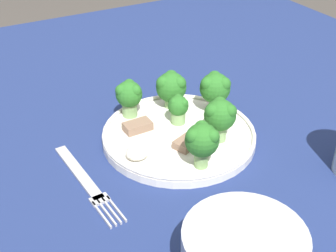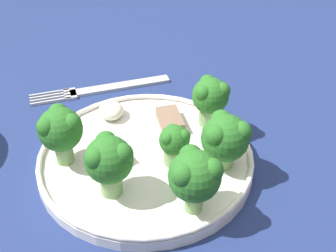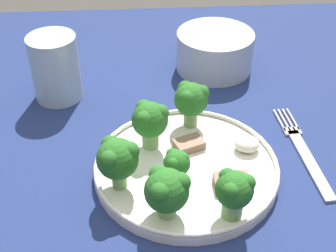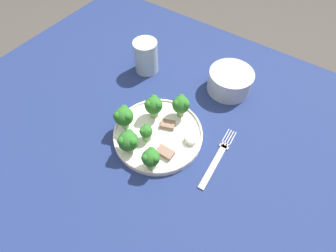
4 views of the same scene
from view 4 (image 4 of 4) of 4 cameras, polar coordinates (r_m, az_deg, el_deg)
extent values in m
plane|color=#4C4742|center=(1.39, -2.81, -21.60)|extent=(8.00, 8.00, 0.00)
cube|color=navy|center=(0.68, -5.35, -5.70)|extent=(1.22, 1.14, 0.03)
cylinder|color=brown|center=(1.47, -9.05, 11.74)|extent=(0.06, 0.06, 0.74)
cylinder|color=brown|center=(1.27, 32.76, -9.40)|extent=(0.06, 0.06, 0.74)
cylinder|color=white|center=(0.68, -2.17, -1.90)|extent=(0.23, 0.23, 0.01)
torus|color=white|center=(0.68, -2.20, -1.48)|extent=(0.23, 0.23, 0.01)
cube|color=#B2B2B7|center=(0.65, 9.80, -8.59)|extent=(0.02, 0.14, 0.00)
cube|color=#B2B2B7|center=(0.69, 12.19, -4.19)|extent=(0.02, 0.02, 0.00)
cube|color=#B2B2B7|center=(0.70, 13.80, -2.95)|extent=(0.01, 0.05, 0.00)
cube|color=#B2B2B7|center=(0.70, 13.30, -2.71)|extent=(0.01, 0.05, 0.00)
cube|color=#B2B2B7|center=(0.70, 12.80, -2.48)|extent=(0.01, 0.05, 0.00)
cube|color=#B2B2B7|center=(0.70, 12.30, -2.25)|extent=(0.01, 0.05, 0.00)
cylinder|color=#B7BCC6|center=(0.79, 13.32, 9.48)|extent=(0.13, 0.13, 0.06)
cylinder|color=silver|center=(0.80, 13.25, 9.22)|extent=(0.10, 0.10, 0.05)
cylinder|color=#B2C1CC|center=(0.83, -4.81, 14.83)|extent=(0.07, 0.07, 0.10)
cylinder|color=silver|center=(0.84, -4.72, 13.78)|extent=(0.06, 0.06, 0.06)
cylinder|color=#7FA866|center=(0.66, -4.65, -2.21)|extent=(0.02, 0.02, 0.02)
sphere|color=#286B23|center=(0.65, -4.77, -1.19)|extent=(0.03, 0.03, 0.03)
sphere|color=#286B23|center=(0.64, -4.13, -1.23)|extent=(0.01, 0.01, 0.01)
sphere|color=#286B23|center=(0.65, -4.71, -0.13)|extent=(0.01, 0.01, 0.01)
sphere|color=#286B23|center=(0.64, -5.61, -1.13)|extent=(0.01, 0.01, 0.01)
cylinder|color=#7FA866|center=(0.71, 2.73, 3.12)|extent=(0.02, 0.02, 0.03)
sphere|color=#286B23|center=(0.68, 2.83, 4.67)|extent=(0.05, 0.05, 0.05)
sphere|color=#286B23|center=(0.67, 3.86, 4.73)|extent=(0.02, 0.02, 0.02)
sphere|color=#286B23|center=(0.68, 2.92, 6.12)|extent=(0.02, 0.02, 0.02)
sphere|color=#286B23|center=(0.67, 1.81, 4.85)|extent=(0.02, 0.02, 0.02)
cylinder|color=#7FA866|center=(0.70, -3.04, 2.98)|extent=(0.02, 0.02, 0.03)
sphere|color=#286B23|center=(0.68, -3.15, 4.53)|extent=(0.05, 0.05, 0.05)
sphere|color=#286B23|center=(0.67, -2.21, 4.60)|extent=(0.02, 0.02, 0.02)
sphere|color=#286B23|center=(0.68, -3.06, 6.00)|extent=(0.02, 0.02, 0.02)
sphere|color=#286B23|center=(0.67, -4.29, 4.71)|extent=(0.02, 0.02, 0.02)
cylinder|color=#7FA866|center=(0.65, -8.35, -4.55)|extent=(0.02, 0.02, 0.02)
sphere|color=#286B23|center=(0.63, -8.63, -3.29)|extent=(0.05, 0.05, 0.05)
sphere|color=#286B23|center=(0.61, -7.69, -3.40)|extent=(0.02, 0.02, 0.02)
sphere|color=#286B23|center=(0.63, -8.54, -1.59)|extent=(0.02, 0.02, 0.02)
sphere|color=#286B23|center=(0.62, -10.04, -3.23)|extent=(0.02, 0.02, 0.02)
cylinder|color=#7FA866|center=(0.69, -9.27, 0.54)|extent=(0.02, 0.02, 0.03)
sphere|color=#286B23|center=(0.67, -9.61, 2.06)|extent=(0.05, 0.05, 0.05)
sphere|color=#286B23|center=(0.65, -8.76, 2.08)|extent=(0.02, 0.02, 0.02)
sphere|color=#286B23|center=(0.67, -9.52, 3.64)|extent=(0.02, 0.02, 0.02)
sphere|color=#286B23|center=(0.66, -10.93, 2.20)|extent=(0.02, 0.02, 0.02)
cylinder|color=#7FA866|center=(0.62, -3.62, -8.11)|extent=(0.02, 0.02, 0.02)
sphere|color=#286B23|center=(0.60, -3.75, -6.91)|extent=(0.04, 0.04, 0.04)
sphere|color=#286B23|center=(0.59, -2.80, -7.09)|extent=(0.02, 0.02, 0.02)
sphere|color=#286B23|center=(0.60, -3.66, -5.41)|extent=(0.02, 0.02, 0.02)
sphere|color=#286B23|center=(0.59, -4.94, -6.93)|extent=(0.02, 0.02, 0.02)
cube|color=#846651|center=(0.69, -0.06, 0.34)|extent=(0.04, 0.04, 0.01)
cube|color=#846651|center=(0.64, -0.60, -5.77)|extent=(0.04, 0.03, 0.01)
ellipsoid|color=silver|center=(0.66, 4.90, -2.99)|extent=(0.03, 0.03, 0.02)
camera|label=1|loc=(0.83, 45.10, 29.67)|focal=50.00mm
camera|label=2|loc=(0.75, -27.96, 31.62)|focal=50.00mm
camera|label=3|loc=(0.36, -62.34, -8.15)|focal=50.00mm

